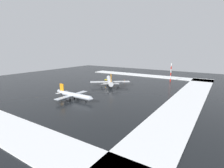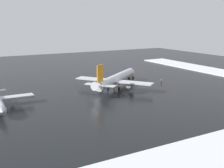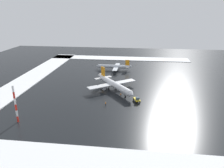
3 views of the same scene
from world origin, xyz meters
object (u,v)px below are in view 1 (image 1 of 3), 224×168
object	(u,v)px
traffic_cone_near_nose	(106,87)
traffic_cone_mid_line	(114,86)
airplane_parked_portside	(110,81)
airplane_distant_tail	(74,95)
ground_crew_beside_wing	(125,80)
antenna_mast	(171,73)
pushback_tug	(107,79)
ground_crew_by_nose_gear	(112,85)
ground_crew_mid_apron	(111,82)

from	to	relation	value
traffic_cone_near_nose	traffic_cone_mid_line	bearing A→B (deg)	-37.39
airplane_parked_portside	traffic_cone_mid_line	world-z (taller)	airplane_parked_portside
airplane_distant_tail	ground_crew_beside_wing	distance (m)	59.39
airplane_parked_portside	antenna_mast	size ratio (longest dim) A/B	1.92
ground_crew_beside_wing	antenna_mast	size ratio (longest dim) A/B	0.11
airplane_parked_portside	antenna_mast	xyz separation A→B (m)	(38.21, -32.83, 4.12)
pushback_tug	ground_crew_beside_wing	distance (m)	15.04
airplane_parked_portside	ground_crew_by_nose_gear	distance (m)	4.65
ground_crew_beside_wing	ground_crew_by_nose_gear	distance (m)	21.67
antenna_mast	airplane_distant_tail	bearing A→B (deg)	160.15
airplane_distant_tail	traffic_cone_mid_line	distance (m)	37.86
ground_crew_by_nose_gear	ground_crew_mid_apron	xyz separation A→B (m)	(10.18, 7.40, 0.00)
traffic_cone_mid_line	traffic_cone_near_nose	bearing A→B (deg)	142.61
airplane_distant_tail	ground_crew_by_nose_gear	xyz separation A→B (m)	(37.68, 1.38, -1.49)
traffic_cone_near_nose	airplane_distant_tail	bearing A→B (deg)	-174.65
ground_crew_mid_apron	antenna_mast	world-z (taller)	antenna_mast
pushback_tug	traffic_cone_mid_line	size ratio (longest dim) A/B	9.22
airplane_parked_portside	ground_crew_beside_wing	bearing A→B (deg)	-42.04
pushback_tug	traffic_cone_mid_line	world-z (taller)	pushback_tug
pushback_tug	ground_crew_by_nose_gear	bearing A→B (deg)	-155.12
airplane_distant_tail	ground_crew_beside_wing	bearing A→B (deg)	93.52
traffic_cone_near_nose	traffic_cone_mid_line	size ratio (longest dim) A/B	1.00
airplane_distant_tail	pushback_tug	world-z (taller)	airplane_distant_tail
ground_crew_beside_wing	ground_crew_mid_apron	size ratio (longest dim) A/B	1.00
pushback_tug	antenna_mast	xyz separation A→B (m)	(24.78, -45.10, 6.16)
traffic_cone_near_nose	antenna_mast	bearing A→B (deg)	-34.44
ground_crew_beside_wing	ground_crew_mid_apron	bearing A→B (deg)	-70.06
ground_crew_mid_apron	airplane_parked_portside	bearing A→B (deg)	-40.96
ground_crew_beside_wing	traffic_cone_mid_line	xyz separation A→B (m)	(-21.50, -3.81, -0.70)
airplane_distant_tail	ground_crew_mid_apron	world-z (taller)	airplane_distant_tail
airplane_distant_tail	ground_crew_beside_wing	xyz separation A→B (m)	(59.29, 2.93, -1.49)
ground_crew_beside_wing	traffic_cone_near_nose	xyz separation A→B (m)	(-26.65, 0.12, -0.70)
traffic_cone_mid_line	ground_crew_mid_apron	bearing A→B (deg)	43.77
ground_crew_beside_wing	traffic_cone_mid_line	size ratio (longest dim) A/B	3.11
airplane_parked_portside	ground_crew_beside_wing	xyz separation A→B (m)	(19.17, -1.63, -2.35)
airplane_parked_portside	ground_crew_beside_wing	size ratio (longest dim) A/B	16.76
ground_crew_by_nose_gear	airplane_parked_portside	bearing A→B (deg)	15.60
ground_crew_mid_apron	antenna_mast	distance (m)	48.40
traffic_cone_mid_line	antenna_mast	bearing A→B (deg)	-34.05
airplane_distant_tail	ground_crew_mid_apron	distance (m)	48.68
pushback_tug	traffic_cone_near_nose	bearing A→B (deg)	-165.97
airplane_distant_tail	ground_crew_beside_wing	size ratio (longest dim) A/B	14.65
ground_crew_beside_wing	ground_crew_by_nose_gear	xyz separation A→B (m)	(-21.62, -1.55, 0.00)
ground_crew_beside_wing	antenna_mast	xyz separation A→B (m)	(19.03, -31.20, 6.47)
airplane_distant_tail	ground_crew_by_nose_gear	distance (m)	37.73
ground_crew_beside_wing	traffic_cone_near_nose	size ratio (longest dim) A/B	3.11
traffic_cone_near_nose	traffic_cone_mid_line	world-z (taller)	same
ground_crew_by_nose_gear	airplane_distant_tail	bearing A→B (deg)	145.16
airplane_distant_tail	pushback_tug	size ratio (longest dim) A/B	4.94
airplane_distant_tail	ground_crew_by_nose_gear	size ratio (longest dim) A/B	14.65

